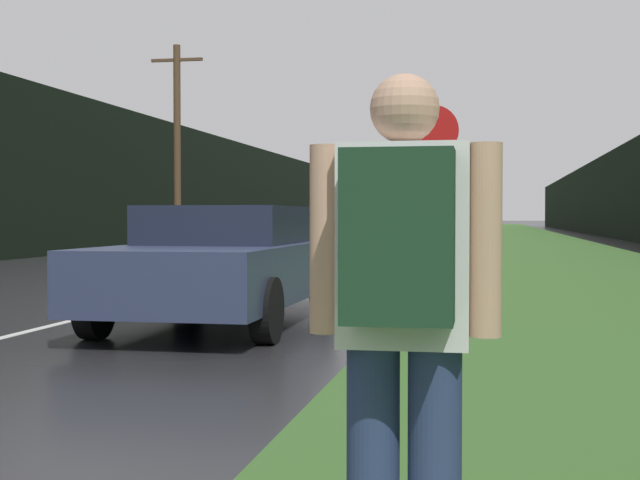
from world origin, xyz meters
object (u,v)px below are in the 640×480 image
object	(u,v)px
car_passing_near	(223,263)
delivery_truck	(423,209)
stop_sign	(433,182)
car_oncoming	(364,225)
hitchhiker_with_backpack	(403,310)
car_passing_far	(409,232)

from	to	relation	value
car_passing_near	delivery_truck	world-z (taller)	delivery_truck
stop_sign	car_oncoming	world-z (taller)	stop_sign
hitchhiker_with_backpack	car_passing_far	distance (m)	30.74
car_passing_near	delivery_truck	xyz separation A→B (m)	(-3.71, 78.65, 1.28)
car_passing_near	car_passing_far	world-z (taller)	car_passing_far
car_passing_near	car_passing_far	size ratio (longest dim) A/B	1.04
stop_sign	car_passing_near	bearing A→B (deg)	-131.85
stop_sign	car_passing_far	world-z (taller)	stop_sign
car_passing_far	car_oncoming	world-z (taller)	car_oncoming
hitchhiker_with_backpack	car_passing_far	xyz separation A→B (m)	(-2.76, 30.61, -0.27)
hitchhiker_with_backpack	delivery_truck	bearing A→B (deg)	93.71
car_passing_near	delivery_truck	distance (m)	78.75
hitchhiker_with_backpack	stop_sign	bearing A→B (deg)	92.58
car_passing_near	car_oncoming	size ratio (longest dim) A/B	1.11
car_passing_far	stop_sign	bearing A→B (deg)	96.05
hitchhiker_with_backpack	car_passing_far	size ratio (longest dim) A/B	0.38
stop_sign	car_oncoming	xyz separation A→B (m)	(-5.94, 34.97, -0.93)
car_passing_far	car_oncoming	distance (m)	14.46
car_oncoming	stop_sign	bearing A→B (deg)	-80.36
hitchhiker_with_backpack	car_passing_near	bearing A→B (deg)	110.55
car_oncoming	delivery_truck	world-z (taller)	delivery_truck
stop_sign	delivery_truck	world-z (taller)	delivery_truck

